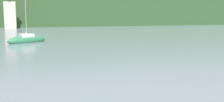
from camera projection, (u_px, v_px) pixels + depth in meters
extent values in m
cube|color=#2D4C28|center=(44.00, 6.00, 126.98)|extent=(352.00, 65.94, 16.30)
cube|color=beige|center=(10.00, 15.00, 86.78)|extent=(3.50, 3.50, 8.53)
ellipsoid|color=#2D754C|center=(27.00, 40.00, 45.27)|extent=(6.83, 5.05, 1.60)
cylinder|color=#B7B7BC|center=(26.00, 18.00, 44.78)|extent=(0.08, 0.08, 6.39)
cylinder|color=#ADADB2|center=(21.00, 33.00, 44.35)|extent=(1.88, 1.12, 0.07)
cube|color=silver|center=(27.00, 36.00, 45.17)|extent=(2.55, 2.26, 0.62)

